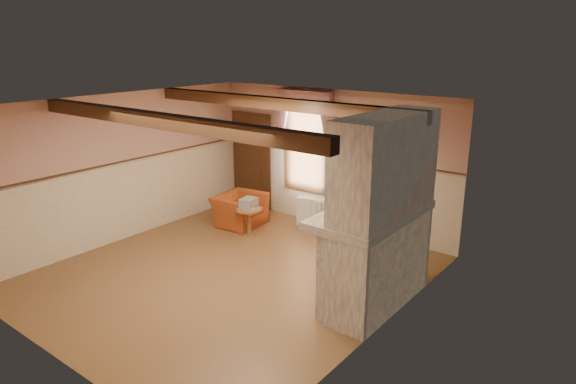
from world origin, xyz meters
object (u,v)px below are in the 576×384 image
Objects in this scene: armchair at (240,210)px; bowl at (370,208)px; oil_lamp at (386,194)px; radiator at (314,212)px; side_table at (249,222)px; mantel_clock at (398,191)px.

bowl reaches higher than armchair.
radiator is at bearing 145.64° from oil_lamp.
side_table is 1.39m from radiator.
oil_lamp is at bearing -90.00° from mantel_clock.
radiator is 2.50× the size of oil_lamp.
radiator is (0.72, 1.19, 0.02)m from side_table.
oil_lamp reaches higher than mantel_clock.
oil_lamp is at bearing -8.63° from side_table.
oil_lamp is at bearing 90.00° from bowl.
side_table is 3.52m from bowl.
mantel_clock is (2.44, -1.30, 1.22)m from radiator.
bowl reaches higher than radiator.
radiator is 3.02m from mantel_clock.
armchair is 4.10× the size of mantel_clock.
oil_lamp reaches higher than armchair.
radiator is at bearing 58.73° from side_table.
side_table is 1.51× the size of bowl.
radiator is at bearing 138.53° from bowl.
radiator is at bearing -61.72° from armchair.
armchair is 4.12m from bowl.
armchair is 1.79× the size of side_table.
mantel_clock reaches higher than side_table.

